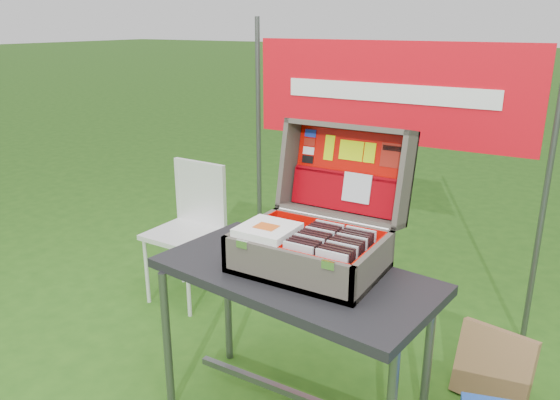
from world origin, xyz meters
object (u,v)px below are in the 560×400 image
Objects in this scene: suitcase at (317,202)px; cardboard_box at (493,367)px; table at (294,347)px; chair at (183,235)px.

cardboard_box is (0.68, 0.46, -0.80)m from suitcase.
table is at bearing -131.56° from cardboard_box.
suitcase reaches higher than chair.
table is 3.22× the size of cardboard_box.
suitcase is at bearing -135.70° from cardboard_box.
suitcase is at bearing -21.86° from chair.
table is 1.99× the size of suitcase.
table is 0.94m from cardboard_box.
chair is at bearing 156.65° from suitcase.
cardboard_box is at bearing 45.24° from table.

